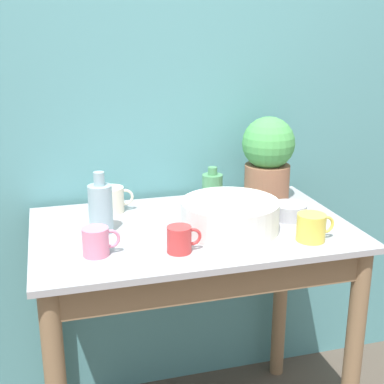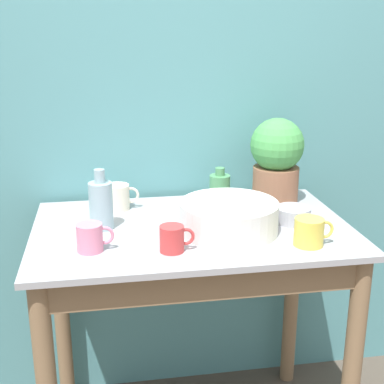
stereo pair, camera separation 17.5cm
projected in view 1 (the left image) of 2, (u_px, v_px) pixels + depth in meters
wall_back at (165, 109)px, 2.04m from camera, size 6.00×0.05×2.40m
counter_table at (194, 283)px, 1.83m from camera, size 1.05×0.67×0.86m
potted_plant at (268, 157)px, 2.00m from camera, size 0.20×0.20×0.32m
bowl_wash_large at (230, 216)px, 1.74m from camera, size 0.32×0.32×0.10m
bottle_tall at (101, 207)px, 1.71m from camera, size 0.08×0.08×0.20m
bottle_short at (212, 187)px, 2.03m from camera, size 0.08×0.08×0.13m
mug_cream at (112, 200)px, 1.91m from camera, size 0.13×0.09×0.09m
mug_pink at (97, 241)px, 1.55m from camera, size 0.11×0.08×0.08m
mug_yellow at (312, 227)px, 1.66m from camera, size 0.12×0.09×0.09m
mug_red at (180, 239)px, 1.58m from camera, size 0.11×0.07×0.08m
bowl_small_steel at (289, 211)px, 1.85m from camera, size 0.12×0.12×0.05m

